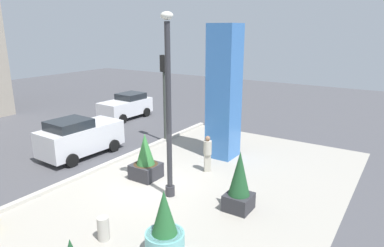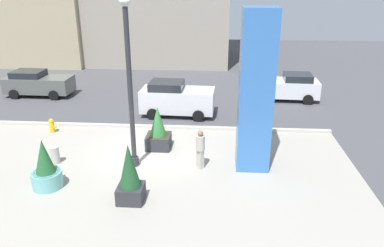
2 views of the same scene
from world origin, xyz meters
name	(u,v)px [view 1 (image 1 of 2)]	position (x,y,z in m)	size (l,w,h in m)	color
ground_plane	(86,166)	(0.00, 4.00, 0.00)	(60.00, 60.00, 0.00)	#47474C
plaza_pavement	(193,199)	(0.00, -2.00, 0.00)	(18.00, 10.00, 0.02)	#9E998E
curb_strip	(99,168)	(0.00, 3.12, 0.08)	(18.00, 0.24, 0.16)	#B7B2A8
lamp_post	(169,112)	(-0.26, -1.10, 3.30)	(0.44, 0.44, 6.77)	#2D2D33
art_pillar_blue	(224,93)	(4.65, -0.75, 3.23)	(1.32, 1.32, 6.45)	#3870BC
potted_plant_curbside	(239,184)	(0.19, -3.77, 1.00)	(0.91, 0.91, 2.20)	#2D2D33
potted_plant_near_left	(165,229)	(-3.17, -3.07, 0.77)	(1.13, 1.13, 1.95)	#6BB2B2
potted_plant_near_right	(146,160)	(0.47, 0.72, 0.83)	(1.10, 1.10, 2.00)	#2D2D33
concrete_bollard	(103,229)	(-3.68, -1.13, 0.38)	(0.36, 0.36, 0.75)	#B2ADA3
traffic_light_corner	(164,85)	(4.94, 3.09, 3.25)	(0.28, 0.42, 4.85)	#333833
car_curb_east	(126,106)	(7.73, 8.69, 0.86)	(3.88, 2.13, 1.72)	silver
car_intersection	(80,137)	(0.81, 5.29, 0.98)	(4.22, 2.20, 1.97)	silver
pedestrian_crossing	(208,152)	(2.51, -1.13, 0.93)	(0.51, 0.51, 1.68)	#B2AD9E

